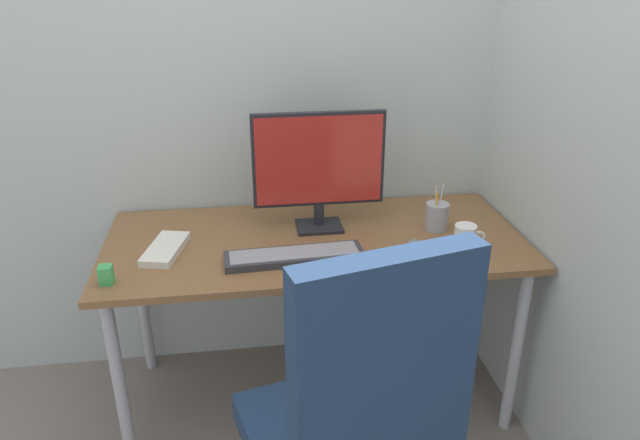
# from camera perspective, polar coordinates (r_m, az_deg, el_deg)

# --- Properties ---
(ground_plane) EXTENTS (8.00, 8.00, 0.00)m
(ground_plane) POSITION_cam_1_polar(r_m,az_deg,el_deg) (2.54, -0.41, -16.37)
(ground_plane) COLOR slate
(wall_back) EXTENTS (3.30, 0.04, 2.80)m
(wall_back) POSITION_cam_1_polar(r_m,az_deg,el_deg) (2.31, -1.81, 17.95)
(wall_back) COLOR #B7C1BC
(wall_back) RESTS_ON ground_plane
(wall_side_right) EXTENTS (0.04, 2.48, 2.80)m
(wall_side_right) POSITION_cam_1_polar(r_m,az_deg,el_deg) (1.97, 24.64, 14.82)
(wall_side_right) COLOR #B7C1BC
(wall_side_right) RESTS_ON ground_plane
(desk) EXTENTS (1.50, 0.68, 0.71)m
(desk) POSITION_cam_1_polar(r_m,az_deg,el_deg) (2.18, -0.46, -3.41)
(desk) COLOR brown
(desk) RESTS_ON ground_plane
(office_chair) EXTENTS (0.57, 0.63, 1.11)m
(office_chair) POSITION_cam_1_polar(r_m,az_deg,el_deg) (1.59, 3.36, -19.34)
(office_chair) COLOR black
(office_chair) RESTS_ON ground_plane
(monitor) EXTENTS (0.48, 0.14, 0.44)m
(monitor) POSITION_cam_1_polar(r_m,az_deg,el_deg) (2.14, -0.12, 5.41)
(monitor) COLOR black
(monitor) RESTS_ON desk
(keyboard) EXTENTS (0.47, 0.15, 0.03)m
(keyboard) POSITION_cam_1_polar(r_m,az_deg,el_deg) (1.99, -2.50, -3.48)
(keyboard) COLOR #333338
(keyboard) RESTS_ON desk
(mouse) EXTENTS (0.07, 0.10, 0.04)m
(mouse) POSITION_cam_1_polar(r_m,az_deg,el_deg) (2.07, 9.04, -2.46)
(mouse) COLOR slate
(mouse) RESTS_ON desk
(pen_holder) EXTENTS (0.09, 0.09, 0.18)m
(pen_holder) POSITION_cam_1_polar(r_m,az_deg,el_deg) (2.23, 11.20, 0.36)
(pen_holder) COLOR #9EA0A5
(pen_holder) RESTS_ON desk
(notebook) EXTENTS (0.16, 0.26, 0.03)m
(notebook) POSITION_cam_1_polar(r_m,az_deg,el_deg) (2.10, -14.69, -2.73)
(notebook) COLOR silver
(notebook) RESTS_ON desk
(coffee_mug) EXTENTS (0.11, 0.07, 0.10)m
(coffee_mug) POSITION_cam_1_polar(r_m,az_deg,el_deg) (2.08, 13.82, -1.81)
(coffee_mug) COLOR white
(coffee_mug) RESTS_ON desk
(desk_clamp_accessory) EXTENTS (0.04, 0.04, 0.06)m
(desk_clamp_accessory) POSITION_cam_1_polar(r_m,az_deg,el_deg) (1.96, -19.93, -5.00)
(desk_clamp_accessory) COLOR #3FAD59
(desk_clamp_accessory) RESTS_ON desk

